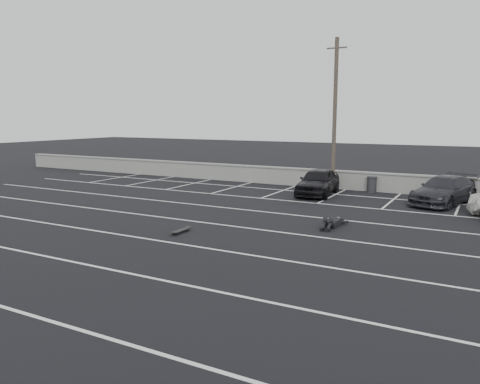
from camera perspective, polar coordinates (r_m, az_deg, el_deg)
The scene contains 9 objects.
ground at distance 15.10m, azimuth -5.64°, elevation -6.60°, with size 120.00×120.00×0.00m, color black.
seawall at distance 27.51m, azimuth 10.86°, elevation 1.61°, with size 50.00×0.45×1.06m.
stall_lines at distance 18.84m, azimuth 1.67°, elevation -3.37°, with size 36.00×20.05×0.01m.
car_left at distance 24.98m, azimuth 9.49°, elevation 1.26°, with size 1.67×4.15×1.41m, color black.
car_right at distance 24.10m, azimuth 23.62°, elevation 0.21°, with size 1.84×4.52×1.31m, color #24242A.
utility_pole at distance 26.38m, azimuth 11.47°, elevation 9.21°, with size 1.10×0.22×8.27m.
trash_bin at distance 26.49m, azimuth 15.77°, elevation 0.90°, with size 0.67×0.67×0.86m.
person at distance 18.17m, azimuth 11.46°, elevation -3.29°, with size 0.93×2.31×0.46m, color black, non-canonical shape.
skateboard at distance 16.83m, azimuth -7.26°, elevation -4.69°, with size 0.25×0.88×0.11m.
Camera 1 is at (8.17, -12.02, 4.10)m, focal length 35.00 mm.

